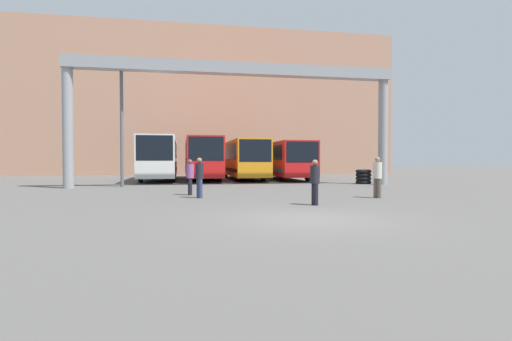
% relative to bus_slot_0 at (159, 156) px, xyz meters
% --- Properties ---
extents(ground_plane, '(200.00, 200.00, 0.00)m').
position_rel_bus_slot_0_xyz_m(ground_plane, '(5.08, -22.17, -1.93)').
color(ground_plane, '#514F4C').
extents(building_backdrop, '(42.44, 12.00, 16.37)m').
position_rel_bus_slot_0_xyz_m(building_backdrop, '(5.08, 17.31, 6.26)').
color(building_backdrop, tan).
rests_on(building_backdrop, ground).
extents(overhead_gantry, '(19.91, 0.80, 7.51)m').
position_rel_bus_slot_0_xyz_m(overhead_gantry, '(5.08, -8.29, 4.09)').
color(overhead_gantry, gray).
rests_on(overhead_gantry, ground).
extents(bus_slot_0, '(2.63, 10.87, 3.34)m').
position_rel_bus_slot_0_xyz_m(bus_slot_0, '(0.00, 0.00, 0.00)').
color(bus_slot_0, silver).
rests_on(bus_slot_0, ground).
extents(bus_slot_1, '(2.61, 12.35, 3.29)m').
position_rel_bus_slot_0_xyz_m(bus_slot_1, '(3.38, 0.74, -0.03)').
color(bus_slot_1, red).
rests_on(bus_slot_1, ground).
extents(bus_slot_2, '(2.50, 11.93, 3.14)m').
position_rel_bus_slot_0_xyz_m(bus_slot_2, '(6.77, 0.53, -0.11)').
color(bus_slot_2, orange).
rests_on(bus_slot_2, ground).
extents(bus_slot_3, '(2.63, 10.53, 3.02)m').
position_rel_bus_slot_0_xyz_m(bus_slot_3, '(10.15, -0.17, -0.18)').
color(bus_slot_3, red).
rests_on(bus_slot_3, ground).
extents(pedestrian_mid_left, '(0.35, 0.35, 1.69)m').
position_rel_bus_slot_0_xyz_m(pedestrian_mid_left, '(2.49, -15.58, -1.03)').
color(pedestrian_mid_left, navy).
rests_on(pedestrian_mid_left, ground).
extents(pedestrian_near_right, '(0.34, 0.34, 1.63)m').
position_rel_bus_slot_0_xyz_m(pedestrian_near_right, '(2.13, -14.07, -1.06)').
color(pedestrian_near_right, black).
rests_on(pedestrian_near_right, ground).
extents(pedestrian_far_center, '(0.36, 0.36, 1.73)m').
position_rel_bus_slot_0_xyz_m(pedestrian_far_center, '(9.86, -16.94, -1.01)').
color(pedestrian_far_center, brown).
rests_on(pedestrian_far_center, ground).
extents(pedestrian_near_center, '(0.34, 0.34, 1.61)m').
position_rel_bus_slot_0_xyz_m(pedestrian_near_center, '(6.39, -19.03, -1.07)').
color(pedestrian_near_center, black).
rests_on(pedestrian_near_center, ground).
extents(tire_stack, '(1.04, 1.04, 0.96)m').
position_rel_bus_slot_0_xyz_m(tire_stack, '(13.81, -7.43, -1.45)').
color(tire_stack, black).
rests_on(tire_stack, ground).
extents(lamp_post, '(0.36, 0.36, 7.63)m').
position_rel_bus_slot_0_xyz_m(lamp_post, '(-1.73, -7.76, 2.25)').
color(lamp_post, '#595B60').
rests_on(lamp_post, ground).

